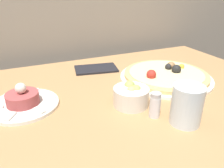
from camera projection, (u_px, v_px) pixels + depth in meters
name	position (u px, v px, depth m)	size (l,w,h in m)	color
dining_table	(125.00, 119.00, 0.80)	(1.17, 0.78, 0.78)	#AD7F51
pizza_plate	(166.00, 75.00, 0.84)	(0.35, 0.35, 0.06)	white
tartare_plate	(23.00, 102.00, 0.64)	(0.20, 0.20, 0.08)	white
small_bowl	(131.00, 96.00, 0.65)	(0.11, 0.11, 0.07)	silver
drinking_glass	(187.00, 105.00, 0.55)	(0.08, 0.08, 0.11)	silver
napkin	(96.00, 69.00, 0.93)	(0.19, 0.14, 0.01)	black
salt_shaker	(155.00, 105.00, 0.59)	(0.03, 0.03, 0.07)	silver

